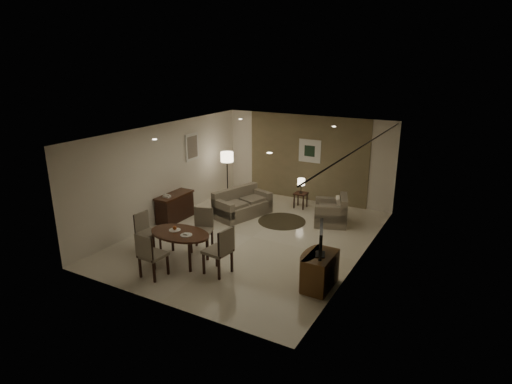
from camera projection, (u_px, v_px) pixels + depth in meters
The scene contains 31 objects.
room_shell at pixel (260, 182), 10.84m from camera, with size 5.50×7.00×2.70m.
taupe_accent at pixel (307, 158), 13.41m from camera, with size 3.96×0.03×2.70m, color #7C6D4D.
curtain_wall at pixel (359, 205), 9.27m from camera, with size 0.08×6.70×2.58m, color beige, non-canonical shape.
curtain_rod at pixel (364, 145), 8.87m from camera, with size 0.03×0.03×6.80m, color black.
art_back_frame at pixel (310, 151), 13.27m from camera, with size 0.72×0.03×0.72m, color silver.
art_back_canvas at pixel (310, 151), 13.25m from camera, with size 0.34×0.01×0.34m, color black.
art_left_frame at pixel (192, 147), 12.61m from camera, with size 0.03×0.60×0.80m, color silver.
art_left_canvas at pixel (192, 147), 12.61m from camera, with size 0.01×0.46×0.64m, color gray.
downlight_nl at pixel (155, 139), 9.25m from camera, with size 0.10×0.10×0.01m, color white.
downlight_nr at pixel (269, 153), 7.95m from camera, with size 0.10×0.10×0.01m, color white.
downlight_fl at pixel (240, 119), 12.25m from camera, with size 0.10×0.10×0.01m, color white.
downlight_fr at pixel (334, 127), 10.95m from camera, with size 0.10×0.10×0.01m, color white.
console_desk at pixel (175, 207), 11.95m from camera, with size 0.48×1.20×0.75m, color #3E1C14, non-canonical shape.
telephone at pixel (167, 196), 11.58m from camera, with size 0.20×0.14×0.09m, color white, non-canonical shape.
tv_cabinet at pixel (320, 271), 8.45m from camera, with size 0.48×0.90×0.70m, color brown, non-canonical shape.
flat_tv at pixel (321, 240), 8.25m from camera, with size 0.06×0.88×0.60m, color black, non-canonical shape.
dining_table at pixel (181, 247), 9.55m from camera, with size 1.45×0.91×0.68m, color #3E1C14, non-canonical shape.
chair_near at pixel (153, 254), 8.83m from camera, with size 0.48×0.48×0.99m, color #75695A, non-canonical shape.
chair_far at pixel (201, 231), 10.04m from camera, with size 0.48×0.48×0.99m, color #75695A, non-canonical shape.
chair_left at pixel (148, 232), 10.03m from camera, with size 0.44×0.44×0.91m, color #75695A, non-canonical shape.
chair_right at pixel (218, 250), 8.95m from camera, with size 0.51×0.51×1.05m, color #75695A, non-canonical shape.
plate_a at pixel (175, 230), 9.57m from camera, with size 0.26×0.26×0.02m, color white.
plate_b at pixel (186, 235), 9.30m from camera, with size 0.26×0.26×0.02m, color white.
fruit_apple at pixel (175, 228), 9.56m from camera, with size 0.09×0.09×0.09m, color #A94413.
napkin at pixel (186, 234), 9.30m from camera, with size 0.12×0.08×0.03m, color white.
round_rug at pixel (282, 221), 11.95m from camera, with size 1.33×1.33×0.01m, color #3C3322.
sofa at pixel (243, 203), 12.28m from camera, with size 0.82×1.64×0.77m, color #75695A, non-canonical shape.
armchair at pixel (331, 210), 11.67m from camera, with size 0.90×0.85×0.80m, color #75695A, non-canonical shape.
side_table at pixel (301, 200), 12.96m from camera, with size 0.37×0.37×0.47m, color black, non-canonical shape.
table_lamp at pixel (301, 185), 12.81m from camera, with size 0.22×0.22×0.50m, color #FFEAC1, non-canonical shape.
floor_lamp at pixel (227, 176), 13.50m from camera, with size 0.40×0.40×1.56m, color #FFE5B7, non-canonical shape.
Camera 1 is at (4.97, -8.74, 4.40)m, focal length 30.00 mm.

